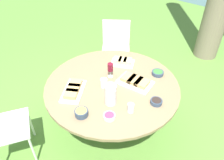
# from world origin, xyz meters

# --- Properties ---
(ground_plane) EXTENTS (40.00, 40.00, 0.00)m
(ground_plane) POSITION_xyz_m (0.00, 0.00, 0.00)
(ground_plane) COLOR #5B8C38
(dining_table) EXTENTS (1.50, 1.50, 0.72)m
(dining_table) POSITION_xyz_m (0.00, 0.00, 0.64)
(dining_table) COLOR #4C4C51
(dining_table) RESTS_ON ground_plane
(chair_near_left) EXTENTS (0.60, 0.60, 0.89)m
(chair_near_left) POSITION_xyz_m (-0.78, 1.01, 0.52)
(chair_near_left) COLOR silver
(chair_near_left) RESTS_ON ground_plane
(water_pitcher) EXTENTS (0.13, 0.12, 0.22)m
(water_pitcher) POSITION_xyz_m (0.18, -0.23, 0.83)
(water_pitcher) COLOR silver
(water_pitcher) RESTS_ON dining_table
(wine_glass) EXTENTS (0.06, 0.06, 0.18)m
(wine_glass) POSITION_xyz_m (-0.11, 0.10, 0.85)
(wine_glass) COLOR silver
(wine_glass) RESTS_ON dining_table
(platter_bread_main) EXTENTS (0.37, 0.43, 0.06)m
(platter_bread_main) POSITION_xyz_m (-0.23, -0.36, 0.75)
(platter_bread_main) COLOR white
(platter_bread_main) RESTS_ON dining_table
(platter_charcuterie) EXTENTS (0.34, 0.30, 0.07)m
(platter_charcuterie) POSITION_xyz_m (-0.17, 0.40, 0.75)
(platter_charcuterie) COLOR white
(platter_charcuterie) RESTS_ON dining_table
(platter_sandwich_side) EXTENTS (0.41, 0.29, 0.06)m
(platter_sandwich_side) POSITION_xyz_m (0.19, 0.18, 0.75)
(platter_sandwich_side) COLOR white
(platter_sandwich_side) RESTS_ON dining_table
(bowl_fries) EXTENTS (0.13, 0.13, 0.06)m
(bowl_fries) POSITION_xyz_m (0.08, -0.54, 0.76)
(bowl_fries) COLOR #334256
(bowl_fries) RESTS_ON dining_table
(bowl_salad) EXTENTS (0.14, 0.14, 0.04)m
(bowl_salad) POSITION_xyz_m (0.29, 0.49, 0.75)
(bowl_salad) COLOR #334256
(bowl_salad) RESTS_ON dining_table
(bowl_olives) EXTENTS (0.12, 0.12, 0.04)m
(bowl_olives) POSITION_xyz_m (0.54, 0.06, 0.75)
(bowl_olives) COLOR #334256
(bowl_olives) RESTS_ON dining_table
(bowl_dip_red) EXTENTS (0.11, 0.11, 0.04)m
(bowl_dip_red) POSITION_xyz_m (0.30, -0.40, 0.74)
(bowl_dip_red) COLOR silver
(bowl_dip_red) RESTS_ON dining_table
(bowl_dip_cream) EXTENTS (0.09, 0.09, 0.04)m
(bowl_dip_cream) POSITION_xyz_m (0.07, -0.08, 0.74)
(bowl_dip_cream) COLOR #B74733
(bowl_dip_cream) RESTS_ON dining_table
(cup_water_near) EXTENTS (0.06, 0.06, 0.10)m
(cup_water_near) POSITION_xyz_m (0.41, -0.20, 0.77)
(cup_water_near) COLOR silver
(cup_water_near) RESTS_ON dining_table
(cup_water_far) EXTENTS (0.07, 0.07, 0.10)m
(cup_water_far) POSITION_xyz_m (-0.04, -0.09, 0.77)
(cup_water_far) COLOR silver
(cup_water_far) RESTS_ON dining_table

